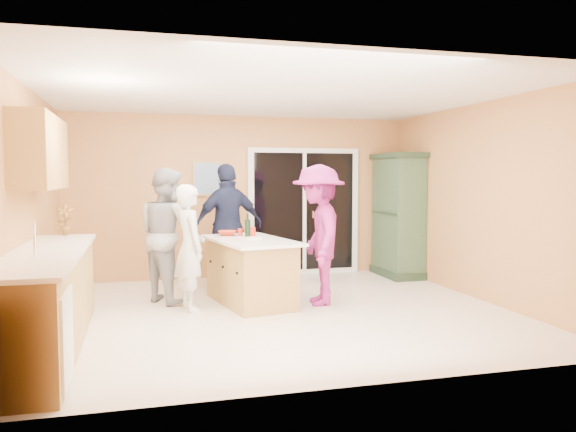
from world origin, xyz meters
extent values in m
plane|color=beige|center=(0.00, 0.00, 0.00)|extent=(5.50, 5.50, 0.00)
cube|color=silver|center=(0.00, 0.00, 2.60)|extent=(5.50, 5.00, 0.10)
cube|color=#E2A95D|center=(0.00, 2.50, 1.30)|extent=(5.50, 0.10, 2.60)
cube|color=#E2A95D|center=(0.00, -2.50, 1.30)|extent=(5.50, 0.10, 2.60)
cube|color=#E2A95D|center=(-2.75, 0.00, 1.30)|extent=(0.10, 5.00, 2.60)
cube|color=#E2A95D|center=(2.75, 0.00, 1.30)|extent=(0.10, 5.00, 2.60)
cube|color=#AA8542|center=(-2.45, -0.90, 0.45)|extent=(0.60, 3.00, 0.90)
cube|color=white|center=(-2.44, -2.00, 0.40)|extent=(0.62, 0.60, 0.72)
cube|color=silver|center=(-2.44, -0.90, 0.92)|extent=(0.65, 3.05, 0.04)
cylinder|color=silver|center=(-2.45, -1.40, 1.09)|extent=(0.02, 0.02, 0.30)
cube|color=#AA8542|center=(-2.58, -0.20, 1.88)|extent=(0.35, 1.60, 0.75)
cube|color=silver|center=(1.05, 2.47, 1.05)|extent=(1.90, 0.05, 2.10)
cube|color=black|center=(1.05, 2.46, 1.05)|extent=(1.70, 0.03, 1.94)
cube|color=silver|center=(1.05, 2.45, 1.05)|extent=(0.06, 0.04, 1.94)
cube|color=silver|center=(1.20, 2.44, 1.00)|extent=(0.02, 0.03, 0.12)
cube|color=#A38651|center=(-0.55, 2.48, 1.60)|extent=(0.46, 0.03, 0.56)
cube|color=#4C6D9F|center=(-0.55, 2.47, 1.60)|extent=(0.38, 0.02, 0.48)
cube|color=#AA8542|center=(-0.23, 0.54, 0.40)|extent=(0.98, 1.52, 0.80)
cube|color=silver|center=(-0.23, 0.54, 0.81)|extent=(1.15, 1.72, 0.04)
cube|color=black|center=(-0.23, 0.54, 0.05)|extent=(0.89, 1.43, 0.09)
cube|color=#1F3220|center=(2.49, 1.90, 0.06)|extent=(0.56, 1.05, 0.12)
cube|color=#395438|center=(2.49, 1.90, 0.99)|extent=(0.50, 0.99, 1.87)
cube|color=#1F3220|center=(2.49, 1.90, 1.97)|extent=(0.58, 1.09, 0.08)
imported|color=silver|center=(-1.01, 0.37, 0.77)|extent=(0.48, 0.62, 1.54)
imported|color=#9E9EA0|center=(-1.26, 0.95, 0.87)|extent=(1.00, 1.07, 1.74)
imported|color=#1B243C|center=(-0.35, 1.62, 0.91)|extent=(1.15, 0.72, 1.82)
imported|color=#8D1E6D|center=(0.60, 0.29, 0.89)|extent=(0.85, 1.25, 1.78)
imported|color=#AD2713|center=(-0.45, 1.05, 0.86)|extent=(0.31, 0.31, 0.06)
imported|color=red|center=(-2.45, 0.52, 1.13)|extent=(0.20, 0.15, 0.37)
cylinder|color=#AD2713|center=(-0.15, 0.83, 0.89)|extent=(0.10, 0.10, 0.12)
cylinder|color=#AD2713|center=(-0.29, 0.96, 0.88)|extent=(0.09, 0.09, 0.10)
cylinder|color=black|center=(-0.21, 0.83, 0.95)|extent=(0.07, 0.07, 0.23)
cylinder|color=black|center=(-0.21, 0.83, 1.10)|extent=(0.03, 0.03, 0.08)
cylinder|color=silver|center=(-0.17, 0.61, 0.84)|extent=(0.23, 0.23, 0.01)
camera|label=1|loc=(-1.58, -6.48, 1.63)|focal=35.00mm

